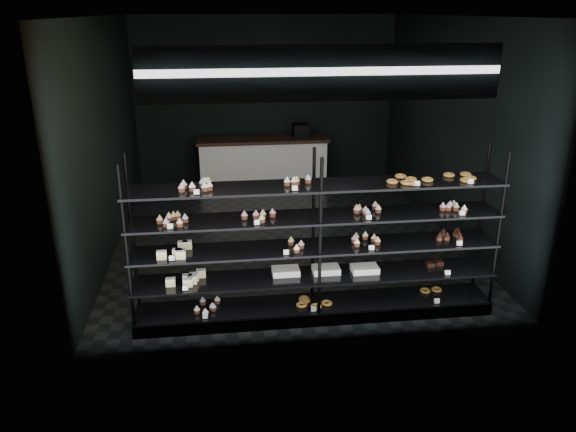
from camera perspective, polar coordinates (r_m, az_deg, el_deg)
The scene contains 5 objects.
room at distance 8.21m, azimuth -0.39°, elevation 8.44°, with size 5.01×6.01×3.20m.
display_shelf at distance 6.21m, azimuth 2.69°, elevation -5.05°, with size 4.00×0.50×1.91m.
signage at distance 5.17m, azimuth 3.63°, elevation 14.29°, with size 3.30×0.05×0.50m.
pendant_lamp at distance 6.59m, azimuth -7.65°, elevation 12.84°, with size 0.33×0.33×0.90m.
service_counter at distance 10.87m, azimuth -2.51°, elevation 5.44°, with size 2.49×0.65×1.23m.
Camera 1 is at (-0.97, -7.98, 3.29)m, focal length 35.00 mm.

